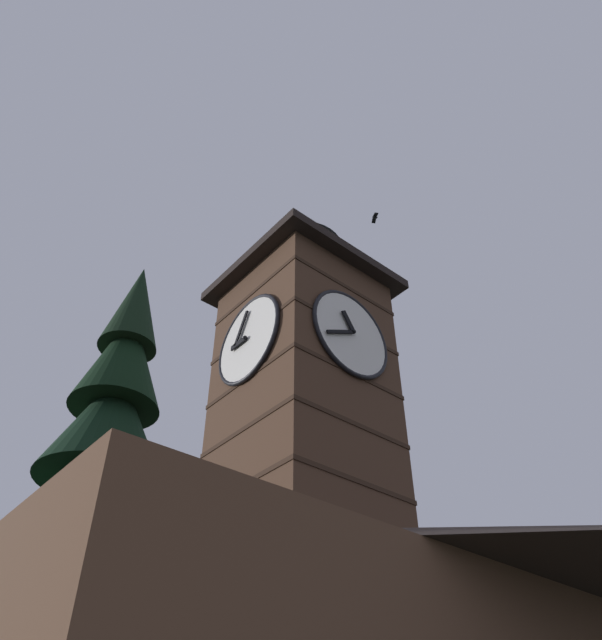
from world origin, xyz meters
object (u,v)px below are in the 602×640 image
object	(u,v)px
pine_tree_behind	(85,542)
clock_tower	(304,370)
moon	(147,581)
flying_bird_high	(375,217)

from	to	relation	value
pine_tree_behind	clock_tower	bearing A→B (deg)	101.88
clock_tower	moon	size ratio (longest dim) A/B	5.71
clock_tower	flying_bird_high	xyz separation A→B (m)	(-4.50, -1.09, 9.63)
clock_tower	moon	bearing A→B (deg)	-112.06
pine_tree_behind	moon	size ratio (longest dim) A/B	10.79
clock_tower	flying_bird_high	world-z (taller)	flying_bird_high
flying_bird_high	pine_tree_behind	bearing A→B (deg)	-46.28
moon	flying_bird_high	size ratio (longest dim) A/B	3.24
pine_tree_behind	flying_bird_high	bearing A→B (deg)	133.72
moon	flying_bird_high	distance (m)	34.96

